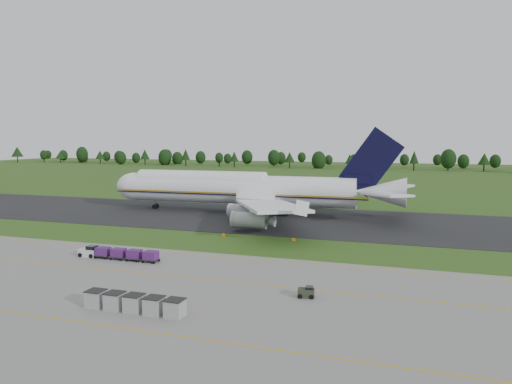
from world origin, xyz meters
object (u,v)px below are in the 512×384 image
(baggage_train, at_px, (117,253))
(utility_cart, at_px, (306,293))
(aircraft, at_px, (243,189))
(edge_markers, at_px, (258,237))
(uld_row, at_px, (134,303))

(baggage_train, distance_m, utility_cart, 32.49)
(baggage_train, bearing_deg, aircraft, 87.79)
(baggage_train, xyz_separation_m, edge_markers, (15.34, 21.58, -0.66))
(baggage_train, height_order, edge_markers, baggage_train)
(baggage_train, xyz_separation_m, uld_row, (15.19, -19.20, 0.06))
(aircraft, height_order, edge_markers, aircraft)
(uld_row, distance_m, edge_markers, 40.79)
(uld_row, height_order, edge_markers, uld_row)
(baggage_train, distance_m, edge_markers, 26.49)
(aircraft, xyz_separation_m, utility_cart, (29.37, -59.13, -5.40))
(utility_cart, bearing_deg, baggage_train, 164.57)
(edge_markers, bearing_deg, uld_row, -90.21)
(utility_cart, distance_m, edge_markers, 34.19)
(aircraft, height_order, uld_row, aircraft)
(utility_cart, bearing_deg, edge_markers, 117.85)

